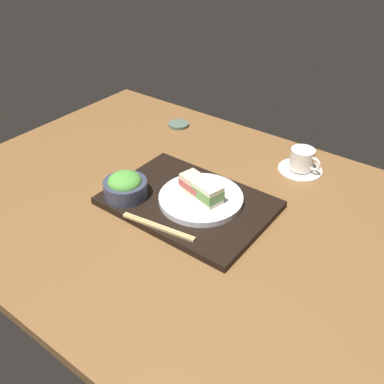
{
  "coord_description": "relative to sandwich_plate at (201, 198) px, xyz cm",
  "views": [
    {
      "loc": [
        56.64,
        -71.9,
        68.83
      ],
      "look_at": [
        2.86,
        -0.01,
        5.0
      ],
      "focal_mm": 39.35,
      "sensor_mm": 36.0,
      "label": 1
    }
  ],
  "objects": [
    {
      "name": "chopsticks_pair",
      "position": [
        -1.89,
        -15.27,
        -0.46
      ],
      "size": [
        20.29,
        4.26,
        0.7
      ],
      "color": "tan",
      "rests_on": "serving_tray"
    },
    {
      "name": "sandwich_near",
      "position": [
        -2.55,
        0.68,
        3.19
      ],
      "size": [
        8.67,
        6.92,
        4.75
      ],
      "color": "beige",
      "rests_on": "sandwich_plate"
    },
    {
      "name": "salad_bowl",
      "position": [
        -17.67,
        -10.16,
        2.35
      ],
      "size": [
        11.76,
        11.76,
        7.03
      ],
      "color": "#33384C",
      "rests_on": "serving_tray"
    },
    {
      "name": "coffee_cup",
      "position": [
        13.61,
        33.03,
        0.3
      ],
      "size": [
        13.28,
        13.28,
        7.13
      ],
      "color": "silver",
      "rests_on": "ground_plane"
    },
    {
      "name": "small_sauce_dish",
      "position": [
        -34.75,
        34.31,
        -2.21
      ],
      "size": [
        7.38,
        7.38,
        1.09
      ],
      "primitive_type": "cylinder",
      "color": "#4C6051",
      "rests_on": "ground_plane"
    },
    {
      "name": "sandwich_plate",
      "position": [
        0.0,
        0.0,
        0.0
      ],
      "size": [
        22.5,
        22.5,
        1.63
      ],
      "primitive_type": "cylinder",
      "color": "silver",
      "rests_on": "serving_tray"
    },
    {
      "name": "sandwich_far",
      "position": [
        2.55,
        -0.68,
        3.38
      ],
      "size": [
        8.59,
        6.85,
        5.13
      ],
      "color": "#EFE5C1",
      "rests_on": "sandwich_plate"
    },
    {
      "name": "ground_plane",
      "position": [
        -4.6,
        -1.61,
        -4.25
      ],
      "size": [
        140.0,
        100.0,
        3.0
      ],
      "primitive_type": "cube",
      "color": "brown"
    },
    {
      "name": "serving_tray",
      "position": [
        -2.95,
        -1.88,
        -1.78
      ],
      "size": [
        43.19,
        30.32,
        1.94
      ],
      "primitive_type": "cube",
      "color": "black",
      "rests_on": "ground_plane"
    }
  ]
}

